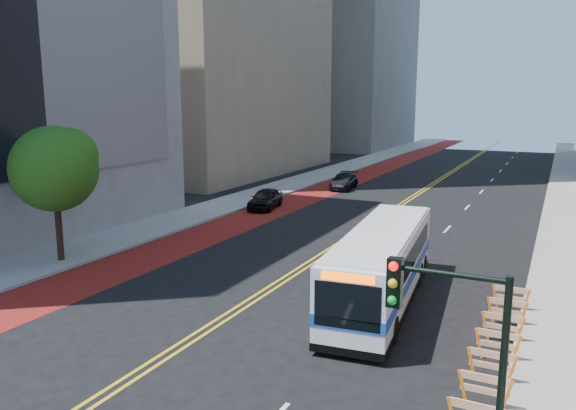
{
  "coord_description": "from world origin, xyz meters",
  "views": [
    {
      "loc": [
        10.92,
        -13.42,
        8.15
      ],
      "look_at": [
        0.44,
        8.0,
        3.59
      ],
      "focal_mm": 35.0,
      "sensor_mm": 36.0,
      "label": 1
    }
  ],
  "objects_px": {
    "transit_bus": "(382,264)",
    "car_a": "(265,199)",
    "car_c": "(344,181)",
    "traffic_signal": "(452,345)",
    "car_b": "(344,182)",
    "street_tree": "(56,166)"
  },
  "relations": [
    {
      "from": "traffic_signal",
      "to": "transit_bus",
      "type": "bearing_deg",
      "value": 112.32
    },
    {
      "from": "traffic_signal",
      "to": "car_a",
      "type": "height_order",
      "value": "traffic_signal"
    },
    {
      "from": "car_a",
      "to": "street_tree",
      "type": "bearing_deg",
      "value": -108.8
    },
    {
      "from": "car_a",
      "to": "car_c",
      "type": "relative_size",
      "value": 0.92
    },
    {
      "from": "traffic_signal",
      "to": "car_b",
      "type": "relative_size",
      "value": 1.25
    },
    {
      "from": "street_tree",
      "to": "traffic_signal",
      "type": "bearing_deg",
      "value": -24.82
    },
    {
      "from": "street_tree",
      "to": "car_b",
      "type": "height_order",
      "value": "street_tree"
    },
    {
      "from": "street_tree",
      "to": "car_c",
      "type": "height_order",
      "value": "street_tree"
    },
    {
      "from": "transit_bus",
      "to": "car_a",
      "type": "bearing_deg",
      "value": 126.04
    },
    {
      "from": "car_b",
      "to": "car_a",
      "type": "bearing_deg",
      "value": -107.09
    },
    {
      "from": "street_tree",
      "to": "car_a",
      "type": "relative_size",
      "value": 1.52
    },
    {
      "from": "traffic_signal",
      "to": "car_c",
      "type": "bearing_deg",
      "value": 113.13
    },
    {
      "from": "transit_bus",
      "to": "car_b",
      "type": "height_order",
      "value": "transit_bus"
    },
    {
      "from": "street_tree",
      "to": "car_a",
      "type": "xyz_separation_m",
      "value": [
        2.49,
        16.88,
        -4.16
      ]
    },
    {
      "from": "traffic_signal",
      "to": "transit_bus",
      "type": "distance_m",
      "value": 12.3
    },
    {
      "from": "street_tree",
      "to": "car_b",
      "type": "relative_size",
      "value": 1.66
    },
    {
      "from": "traffic_signal",
      "to": "car_a",
      "type": "xyz_separation_m",
      "value": [
        -18.17,
        26.43,
        -2.97
      ]
    },
    {
      "from": "traffic_signal",
      "to": "car_b",
      "type": "xyz_separation_m",
      "value": [
        -16.03,
        37.46,
        -3.06
      ]
    },
    {
      "from": "transit_bus",
      "to": "car_c",
      "type": "height_order",
      "value": "transit_bus"
    },
    {
      "from": "car_a",
      "to": "car_c",
      "type": "distance_m",
      "value": 11.56
    },
    {
      "from": "street_tree",
      "to": "car_b",
      "type": "distance_m",
      "value": 28.61
    },
    {
      "from": "car_a",
      "to": "car_b",
      "type": "relative_size",
      "value": 1.09
    }
  ]
}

